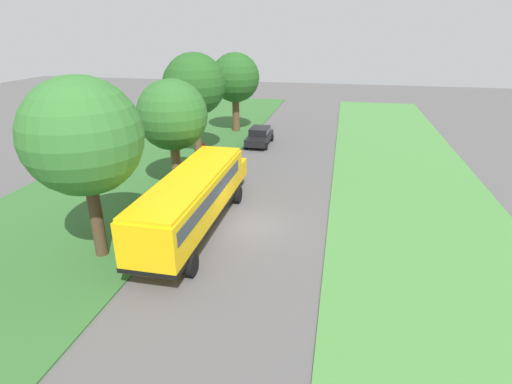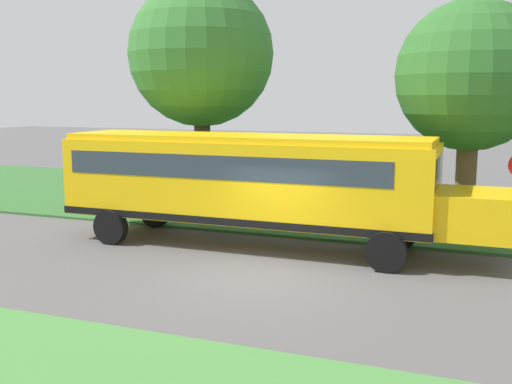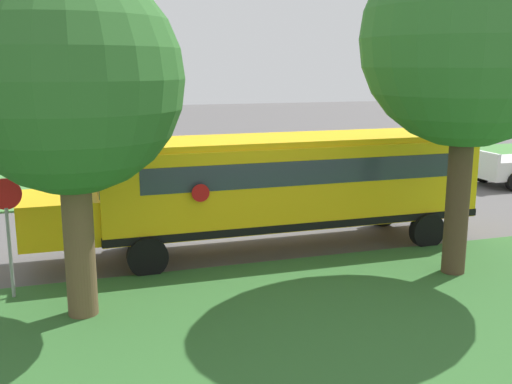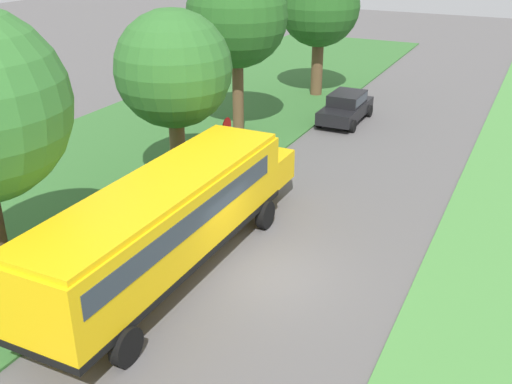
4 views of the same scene
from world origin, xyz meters
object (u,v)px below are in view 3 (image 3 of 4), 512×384
oak_tree_roadside_mid (67,82)px  school_bus (281,181)px  oak_tree_beside_bus (474,42)px  stop_sign (8,224)px

oak_tree_roadside_mid → school_bus: bearing=-60.0°
school_bus → oak_tree_beside_bus: (-3.53, -3.34, 3.68)m
school_bus → oak_tree_roadside_mid: (-3.20, 5.54, 2.84)m
oak_tree_roadside_mid → stop_sign: (1.32, 1.41, -3.03)m
oak_tree_beside_bus → oak_tree_roadside_mid: oak_tree_beside_bus is taller
school_bus → stop_sign: school_bus is taller
stop_sign → school_bus: bearing=-74.9°
stop_sign → oak_tree_beside_bus: bearing=-99.2°
school_bus → oak_tree_beside_bus: oak_tree_beside_bus is taller
school_bus → oak_tree_roadside_mid: bearing=120.0°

